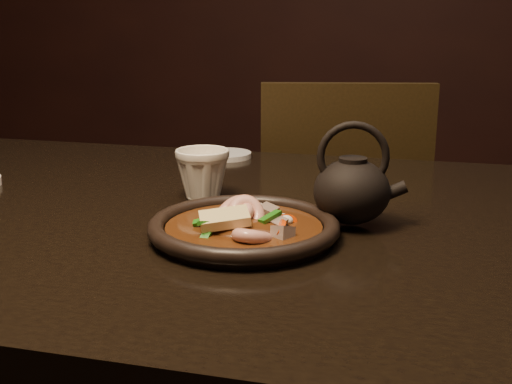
% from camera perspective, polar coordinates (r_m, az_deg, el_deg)
% --- Properties ---
extents(table, '(1.60, 0.90, 0.75)m').
position_cam_1_polar(table, '(1.10, -14.70, -4.58)').
color(table, black).
rests_on(table, floor).
extents(chair, '(0.50, 0.50, 0.89)m').
position_cam_1_polar(chair, '(1.70, 7.37, -3.82)').
color(chair, black).
rests_on(chair, floor).
extents(plate, '(0.26, 0.26, 0.03)m').
position_cam_1_polar(plate, '(0.86, -1.08, -3.24)').
color(plate, black).
rests_on(plate, table).
extents(stirfry, '(0.15, 0.15, 0.06)m').
position_cam_1_polar(stirfry, '(0.86, -1.10, -2.87)').
color(stirfry, '#3C1D0B').
rests_on(stirfry, plate).
extents(saucer_right, '(0.11, 0.11, 0.01)m').
position_cam_1_polar(saucer_right, '(1.36, -2.70, 3.32)').
color(saucer_right, silver).
rests_on(saucer_right, table).
extents(tea_cup, '(0.11, 0.10, 0.09)m').
position_cam_1_polar(tea_cup, '(1.04, -4.76, 1.75)').
color(tea_cup, white).
rests_on(tea_cup, table).
extents(chopsticks, '(0.07, 0.21, 0.01)m').
position_cam_1_polar(chopsticks, '(1.27, -5.64, 2.28)').
color(chopsticks, tan).
rests_on(chopsticks, table).
extents(teapot, '(0.13, 0.11, 0.15)m').
position_cam_1_polar(teapot, '(0.91, 8.56, 0.37)').
color(teapot, black).
rests_on(teapot, table).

